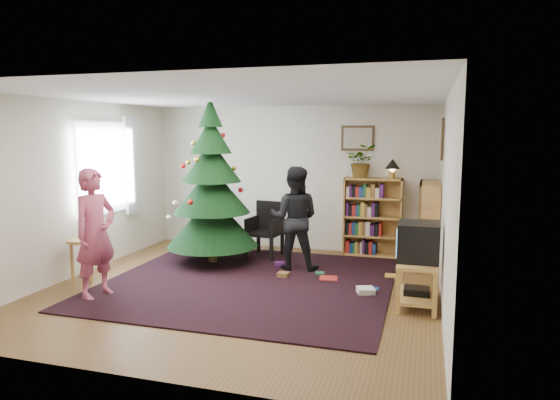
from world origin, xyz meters
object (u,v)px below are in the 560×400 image
(bookshelf_right, at_px, (429,224))
(stool, at_px, (81,249))
(potted_plant, at_px, (362,161))
(person_by_chair, at_px, (294,218))
(table_lamp, at_px, (392,165))
(picture_back, at_px, (358,138))
(crt_tv, at_px, (418,241))
(christmas_tree, at_px, (212,195))
(person_standing, at_px, (95,233))
(tv_stand, at_px, (417,279))
(armchair, at_px, (267,227))
(bookshelf_back, at_px, (372,216))
(picture_right, at_px, (442,139))

(bookshelf_right, relative_size, stool, 2.15)
(bookshelf_right, relative_size, potted_plant, 2.36)
(person_by_chair, xyz_separation_m, table_lamp, (1.33, 1.21, 0.74))
(picture_back, height_order, crt_tv, picture_back)
(crt_tv, bearing_deg, christmas_tree, 160.33)
(person_standing, distance_m, potted_plant, 4.31)
(picture_back, relative_size, tv_stand, 0.67)
(christmas_tree, relative_size, tv_stand, 3.13)
(picture_back, relative_size, bookshelf_right, 0.42)
(picture_back, relative_size, armchair, 0.60)
(armchair, xyz_separation_m, person_by_chair, (0.64, -0.64, 0.29))
(christmas_tree, relative_size, stool, 4.29)
(bookshelf_right, relative_size, tv_stand, 1.57)
(person_standing, bearing_deg, christmas_tree, -6.40)
(bookshelf_back, distance_m, tv_stand, 2.48)
(bookshelf_right, height_order, person_by_chair, person_by_chair)
(tv_stand, height_order, person_standing, person_standing)
(bookshelf_right, height_order, table_lamp, table_lamp)
(picture_right, xyz_separation_m, christmas_tree, (-3.39, -0.62, -0.87))
(bookshelf_right, xyz_separation_m, tv_stand, (-0.12, -1.84, -0.34))
(stool, height_order, table_lamp, table_lamp)
(picture_back, xyz_separation_m, crt_tv, (1.07, -2.46, -1.18))
(person_standing, relative_size, person_by_chair, 1.04)
(bookshelf_back, bearing_deg, armchair, -161.21)
(potted_plant, bearing_deg, person_standing, -132.43)
(picture_back, xyz_separation_m, bookshelf_right, (1.19, -0.62, -1.29))
(bookshelf_back, bearing_deg, table_lamp, 0.00)
(picture_back, height_order, christmas_tree, christmas_tree)
(stool, xyz_separation_m, potted_plant, (3.44, 2.68, 1.11))
(picture_right, relative_size, stool, 0.99)
(armchair, relative_size, table_lamp, 2.84)
(christmas_tree, relative_size, bookshelf_right, 1.99)
(picture_right, height_order, crt_tv, picture_right)
(christmas_tree, height_order, bookshelf_back, christmas_tree)
(tv_stand, relative_size, person_by_chair, 0.53)
(picture_right, height_order, bookshelf_back, picture_right)
(christmas_tree, distance_m, bookshelf_back, 2.68)
(christmas_tree, xyz_separation_m, stool, (-1.29, -1.47, -0.61))
(bookshelf_right, xyz_separation_m, crt_tv, (-0.12, -1.84, 0.11))
(tv_stand, bearing_deg, potted_plant, 112.81)
(person_by_chair, xyz_separation_m, potted_plant, (0.83, 1.21, 0.80))
(tv_stand, bearing_deg, christmas_tree, 160.35)
(potted_plant, bearing_deg, bookshelf_back, 0.00)
(crt_tv, relative_size, table_lamp, 1.60)
(christmas_tree, height_order, potted_plant, christmas_tree)
(picture_back, height_order, potted_plant, picture_back)
(bookshelf_right, distance_m, armchair, 2.58)
(potted_plant, bearing_deg, crt_tv, -67.25)
(tv_stand, height_order, potted_plant, potted_plant)
(picture_back, bearing_deg, stool, -139.95)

